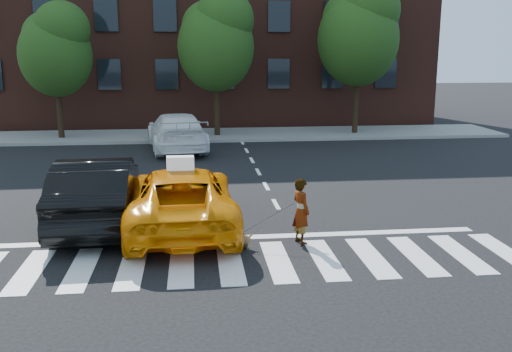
# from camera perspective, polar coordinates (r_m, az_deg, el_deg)

# --- Properties ---
(ground) EXTENTS (120.00, 120.00, 0.00)m
(ground) POSITION_cam_1_polar(r_m,az_deg,el_deg) (11.93, -2.59, -8.71)
(ground) COLOR black
(ground) RESTS_ON ground
(crosswalk) EXTENTS (13.00, 2.40, 0.01)m
(crosswalk) POSITION_cam_1_polar(r_m,az_deg,el_deg) (11.93, -2.59, -8.68)
(crosswalk) COLOR silver
(crosswalk) RESTS_ON ground
(stop_line) EXTENTS (12.00, 0.30, 0.01)m
(stop_line) POSITION_cam_1_polar(r_m,az_deg,el_deg) (13.43, -3.05, -6.21)
(stop_line) COLOR silver
(stop_line) RESTS_ON ground
(sidewalk_far) EXTENTS (30.00, 4.00, 0.15)m
(sidewalk_far) POSITION_cam_1_polar(r_m,az_deg,el_deg) (28.92, -4.92, 4.11)
(sidewalk_far) COLOR slate
(sidewalk_far) RESTS_ON ground
(building) EXTENTS (26.00, 10.00, 12.00)m
(building) POSITION_cam_1_polar(r_m,az_deg,el_deg) (36.14, -5.45, 15.22)
(building) COLOR #4B241A
(building) RESTS_ON ground
(tree_left) EXTENTS (3.39, 3.38, 6.50)m
(tree_left) POSITION_cam_1_polar(r_m,az_deg,el_deg) (28.78, -19.40, 12.14)
(tree_left) COLOR black
(tree_left) RESTS_ON ground
(tree_mid) EXTENTS (3.69, 3.69, 7.10)m
(tree_mid) POSITION_cam_1_polar(r_m,az_deg,el_deg) (28.12, -3.96, 13.65)
(tree_mid) COLOR black
(tree_mid) RESTS_ON ground
(tree_right) EXTENTS (4.00, 4.00, 7.70)m
(tree_right) POSITION_cam_1_polar(r_m,az_deg,el_deg) (29.28, 10.28, 14.25)
(tree_right) COLOR black
(tree_right) RESTS_ON ground
(taxi) EXTENTS (2.68, 5.54, 1.52)m
(taxi) POSITION_cam_1_polar(r_m,az_deg,el_deg) (14.06, -7.46, -2.22)
(taxi) COLOR orange
(taxi) RESTS_ON ground
(black_sedan) EXTENTS (2.02, 5.26, 1.71)m
(black_sedan) POSITION_cam_1_polar(r_m,az_deg,el_deg) (14.79, -15.60, -1.47)
(black_sedan) COLOR black
(black_sedan) RESTS_ON ground
(white_suv) EXTENTS (2.97, 5.84, 1.62)m
(white_suv) POSITION_cam_1_polar(r_m,az_deg,el_deg) (25.05, -7.93, 4.42)
(white_suv) COLOR white
(white_suv) RESTS_ON ground
(woman) EXTENTS (0.53, 0.64, 1.50)m
(woman) POSITION_cam_1_polar(r_m,az_deg,el_deg) (12.93, 4.52, -3.52)
(woman) COLOR #999999
(woman) RESTS_ON ground
(dog) EXTENTS (0.64, 0.34, 0.37)m
(dog) POSITION_cam_1_polar(r_m,az_deg,el_deg) (12.66, -1.75, -6.40)
(dog) COLOR #93754B
(dog) RESTS_ON ground
(taxi_sign) EXTENTS (0.66, 0.30, 0.32)m
(taxi_sign) POSITION_cam_1_polar(r_m,az_deg,el_deg) (13.66, -7.58, 1.30)
(taxi_sign) COLOR white
(taxi_sign) RESTS_ON taxi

